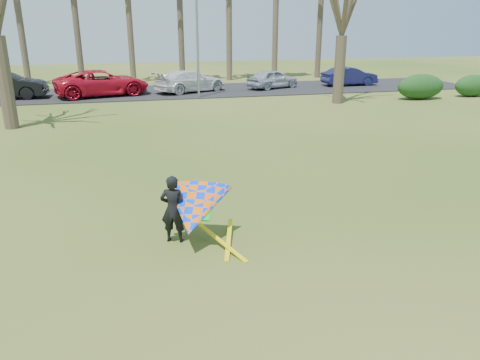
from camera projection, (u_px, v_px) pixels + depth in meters
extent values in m
plane|color=#1E4910|center=(261.00, 257.00, 10.10)|extent=(100.00, 100.00, 0.00)
cube|color=black|center=(165.00, 92.00, 33.10)|extent=(46.00, 7.00, 0.06)
cylinder|color=#4E3F2F|center=(20.00, 25.00, 34.97)|extent=(0.48, 0.48, 9.00)
cylinder|color=#453729|center=(76.00, 20.00, 35.73)|extent=(0.48, 0.48, 9.70)
cylinder|color=brown|center=(129.00, 15.00, 36.50)|extent=(0.48, 0.48, 10.40)
cylinder|color=#493C2B|center=(181.00, 25.00, 37.61)|extent=(0.48, 0.48, 9.00)
cylinder|color=#4D3F2E|center=(229.00, 20.00, 38.37)|extent=(0.48, 0.48, 9.70)
cylinder|color=#483A2B|center=(276.00, 16.00, 39.14)|extent=(0.48, 0.48, 10.40)
cylinder|color=#4B3C2D|center=(320.00, 24.00, 40.24)|extent=(0.48, 0.48, 9.00)
cylinder|color=#473A2A|center=(5.00, 83.00, 21.47)|extent=(0.64, 0.64, 4.20)
cylinder|color=#453629|center=(339.00, 70.00, 28.22)|extent=(0.64, 0.64, 3.99)
cylinder|color=gray|center=(197.00, 34.00, 29.49)|extent=(0.16, 0.16, 8.00)
ellipsoid|color=#153814|center=(421.00, 87.00, 30.01)|extent=(3.19, 1.45, 1.60)
ellipsoid|color=#153A15|center=(473.00, 86.00, 31.11)|extent=(2.59, 1.22, 1.44)
imported|color=black|center=(4.00, 85.00, 29.82)|extent=(5.23, 1.91, 1.71)
imported|color=red|center=(102.00, 83.00, 31.03)|extent=(6.62, 4.28, 1.69)
imported|color=silver|center=(190.00, 81.00, 32.78)|extent=(5.57, 4.08, 1.50)
imported|color=#ABB0B9|center=(272.00, 79.00, 34.51)|extent=(4.36, 3.12, 1.38)
imported|color=#191A4B|center=(350.00, 76.00, 36.01)|extent=(4.30, 1.66, 1.40)
imported|color=black|center=(173.00, 209.00, 10.60)|extent=(0.67, 0.55, 1.59)
cone|color=#0538FE|center=(194.00, 209.00, 10.45)|extent=(2.13, 2.39, 2.02)
cube|color=#0CBF19|center=(200.00, 212.00, 10.42)|extent=(0.62, 0.60, 0.24)
cube|color=yellow|center=(222.00, 247.00, 10.52)|extent=(0.85, 1.66, 0.28)
cube|color=yellow|center=(229.00, 242.00, 10.75)|extent=(0.56, 1.76, 0.22)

